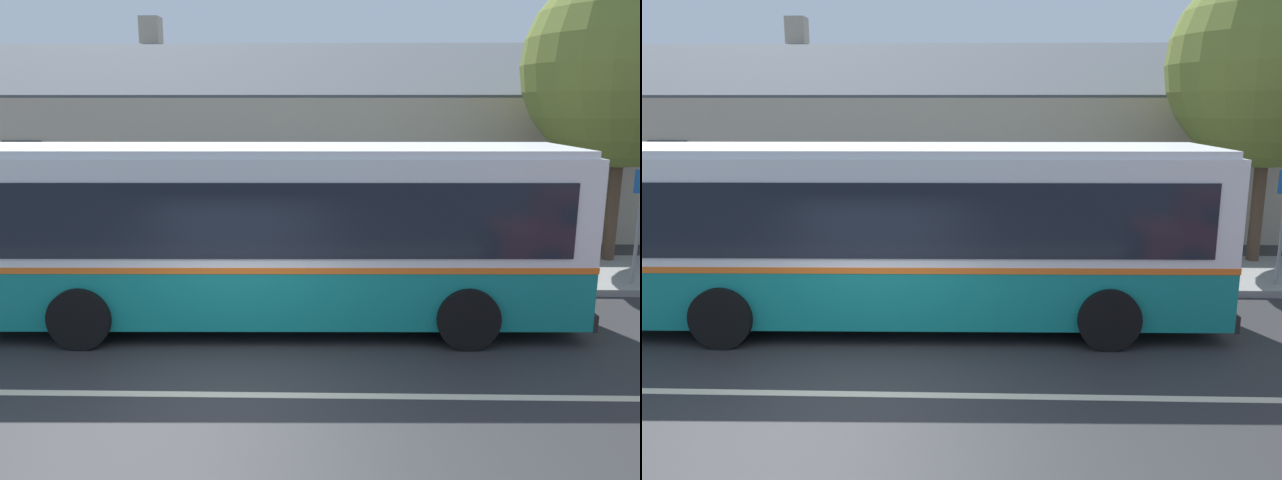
# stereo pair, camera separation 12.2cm
# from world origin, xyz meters

# --- Properties ---
(ground_plane) EXTENTS (300.00, 300.00, 0.00)m
(ground_plane) POSITION_xyz_m (0.00, 0.00, 0.00)
(ground_plane) COLOR #2D2D30
(sidewalk_far) EXTENTS (60.00, 3.00, 0.15)m
(sidewalk_far) POSITION_xyz_m (0.00, 6.00, 0.07)
(sidewalk_far) COLOR gray
(sidewalk_far) RESTS_ON ground
(lane_divider_stripe) EXTENTS (60.00, 0.16, 0.01)m
(lane_divider_stripe) POSITION_xyz_m (0.00, 0.00, 0.00)
(lane_divider_stripe) COLOR beige
(lane_divider_stripe) RESTS_ON ground
(community_building) EXTENTS (26.61, 10.65, 6.91)m
(community_building) POSITION_xyz_m (1.97, 14.69, 2.12)
(community_building) COLOR tan
(community_building) RESTS_ON ground
(transit_bus) EXTENTS (10.67, 2.92, 3.13)m
(transit_bus) POSITION_xyz_m (0.33, 2.90, 1.68)
(transit_bus) COLOR #147F7A
(transit_bus) RESTS_ON ground
(bench_down_street) EXTENTS (1.79, 0.51, 0.94)m
(bench_down_street) POSITION_xyz_m (-3.24, 5.87, 0.57)
(bench_down_street) COLOR #4C4C4C
(bench_down_street) RESTS_ON sidewalk_far
(street_tree_primary) EXTENTS (4.67, 4.67, 7.03)m
(street_tree_primary) POSITION_xyz_m (8.28, 7.21, 4.53)
(street_tree_primary) COLOR #4C3828
(street_tree_primary) RESTS_ON ground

